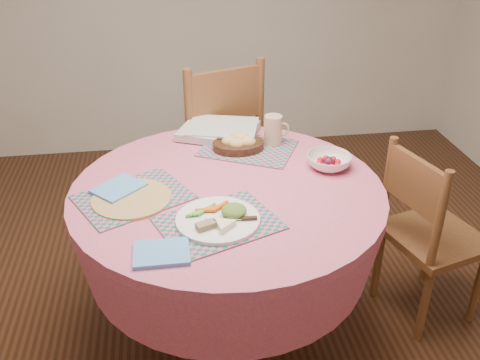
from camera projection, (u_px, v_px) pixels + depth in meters
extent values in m
plane|color=#331C0F|center=(229.00, 328.00, 2.47)|extent=(4.00, 4.00, 0.00)
cylinder|color=#CF6070|center=(227.00, 192.00, 2.11)|extent=(1.24, 1.24, 0.04)
cone|color=#CF6070|center=(228.00, 228.00, 2.19)|extent=(1.24, 1.24, 0.30)
cylinder|color=black|center=(229.00, 291.00, 2.36)|extent=(0.14, 0.14, 0.44)
cylinder|color=black|center=(229.00, 323.00, 2.45)|extent=(0.56, 0.56, 0.06)
cube|color=brown|center=(434.00, 237.00, 2.40)|extent=(0.47, 0.49, 0.04)
cylinder|color=brown|center=(478.00, 285.00, 2.42)|extent=(0.04, 0.04, 0.41)
cylinder|color=brown|center=(429.00, 246.00, 2.68)|extent=(0.04, 0.04, 0.41)
cylinder|color=brown|center=(424.00, 304.00, 2.31)|extent=(0.04, 0.04, 0.41)
cylinder|color=brown|center=(378.00, 261.00, 2.57)|extent=(0.04, 0.04, 0.41)
cylinder|color=brown|center=(439.00, 222.00, 2.10)|extent=(0.04, 0.04, 0.45)
cylinder|color=brown|center=(387.00, 184.00, 2.36)|extent=(0.04, 0.04, 0.45)
cube|color=brown|center=(415.00, 183.00, 2.18)|extent=(0.11, 0.32, 0.22)
cube|color=brown|center=(210.00, 149.00, 3.00)|extent=(0.60, 0.59, 0.04)
cylinder|color=brown|center=(227.00, 166.00, 3.34)|extent=(0.06, 0.06, 0.49)
cylinder|color=brown|center=(168.00, 180.00, 3.18)|extent=(0.06, 0.06, 0.49)
cylinder|color=brown|center=(256.00, 193.00, 3.05)|extent=(0.06, 0.06, 0.49)
cylinder|color=brown|center=(193.00, 210.00, 2.89)|extent=(0.06, 0.06, 0.49)
cylinder|color=brown|center=(260.00, 109.00, 2.78)|extent=(0.06, 0.06, 0.55)
cylinder|color=brown|center=(190.00, 123.00, 2.62)|extent=(0.06, 0.06, 0.55)
cube|color=brown|center=(225.00, 96.00, 2.65)|extent=(0.38, 0.16, 0.26)
cube|color=#126752|center=(218.00, 223.00, 1.88)|extent=(0.48, 0.43, 0.01)
cube|color=#126752|center=(133.00, 197.00, 2.03)|extent=(0.49, 0.45, 0.01)
cube|color=#126752|center=(248.00, 148.00, 2.40)|extent=(0.49, 0.45, 0.01)
cylinder|color=#A47047|center=(132.00, 199.00, 2.01)|extent=(0.30, 0.30, 0.01)
cube|color=#5593DC|center=(162.00, 253.00, 1.72)|extent=(0.18, 0.14, 0.01)
cube|color=#5593DC|center=(119.00, 188.00, 2.07)|extent=(0.23, 0.23, 0.01)
cylinder|color=white|center=(218.00, 220.00, 1.88)|extent=(0.30, 0.30, 0.01)
ellipsoid|color=#396522|center=(235.00, 214.00, 1.86)|extent=(0.12, 0.12, 0.04)
cylinder|color=#FBE6C8|center=(217.00, 226.00, 1.81)|extent=(0.13, 0.13, 0.02)
cube|color=brown|center=(200.00, 222.00, 1.83)|extent=(0.07, 0.06, 0.02)
cube|color=silver|center=(224.00, 221.00, 1.85)|extent=(0.15, 0.02, 0.00)
cylinder|color=black|center=(238.00, 145.00, 2.38)|extent=(0.23, 0.23, 0.03)
ellipsoid|color=tan|center=(229.00, 139.00, 2.36)|extent=(0.07, 0.06, 0.05)
ellipsoid|color=tan|center=(242.00, 135.00, 2.39)|extent=(0.07, 0.06, 0.05)
ellipsoid|color=tan|center=(248.00, 139.00, 2.35)|extent=(0.07, 0.06, 0.05)
ellipsoid|color=tan|center=(237.00, 141.00, 2.34)|extent=(0.07, 0.06, 0.05)
ellipsoid|color=tan|center=(237.00, 134.00, 2.40)|extent=(0.07, 0.06, 0.05)
cylinder|color=tan|center=(273.00, 130.00, 2.41)|extent=(0.08, 0.08, 0.13)
torus|color=tan|center=(282.00, 129.00, 2.41)|extent=(0.07, 0.01, 0.07)
imported|color=white|center=(329.00, 161.00, 2.23)|extent=(0.20, 0.20, 0.06)
sphere|color=red|center=(338.00, 162.00, 2.24)|extent=(0.03, 0.03, 0.03)
sphere|color=red|center=(333.00, 159.00, 2.26)|extent=(0.03, 0.03, 0.03)
sphere|color=red|center=(326.00, 158.00, 2.27)|extent=(0.03, 0.03, 0.03)
sphere|color=red|center=(320.00, 160.00, 2.26)|extent=(0.03, 0.03, 0.03)
sphere|color=red|center=(319.00, 163.00, 2.23)|extent=(0.03, 0.03, 0.03)
sphere|color=red|center=(324.00, 166.00, 2.21)|extent=(0.03, 0.03, 0.03)
sphere|color=red|center=(331.00, 167.00, 2.20)|extent=(0.03, 0.03, 0.03)
sphere|color=red|center=(337.00, 165.00, 2.21)|extent=(0.03, 0.03, 0.03)
sphere|color=#451326|center=(329.00, 162.00, 2.23)|extent=(0.05, 0.05, 0.05)
cube|color=silver|center=(219.00, 131.00, 2.52)|extent=(0.42, 0.39, 0.03)
cube|color=silver|center=(223.00, 126.00, 2.51)|extent=(0.37, 0.33, 0.01)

